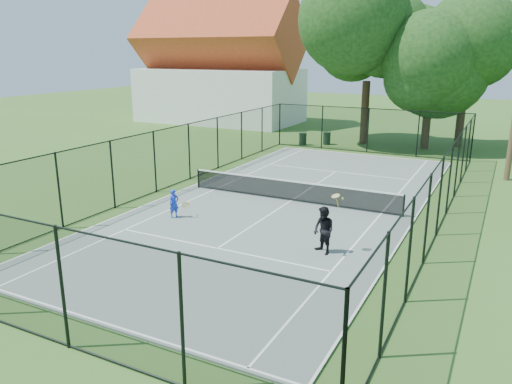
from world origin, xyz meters
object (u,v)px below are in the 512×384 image
at_px(tennis_net, 291,190).
at_px(player_blue, 174,204).
at_px(trash_bin_left, 303,139).
at_px(player_black, 324,230).
at_px(trash_bin_right, 327,138).

relative_size(tennis_net, player_blue, 8.61).
bearing_deg(trash_bin_left, player_blue, -84.87).
distance_m(tennis_net, player_black, 6.14).
relative_size(trash_bin_left, player_black, 0.44).
relative_size(trash_bin_right, player_black, 0.45).
bearing_deg(player_black, tennis_net, 123.35).
xyz_separation_m(tennis_net, trash_bin_right, (-3.44, 14.65, -0.12)).
bearing_deg(trash_bin_left, player_black, -66.14).
bearing_deg(tennis_net, player_black, -56.65).
bearing_deg(trash_bin_right, tennis_net, -76.80).
bearing_deg(player_black, trash_bin_right, 109.00).
height_order(trash_bin_left, player_black, player_black).
xyz_separation_m(trash_bin_left, player_black, (8.30, -18.78, 0.42)).
relative_size(trash_bin_left, player_blue, 0.75).
distance_m(tennis_net, trash_bin_right, 15.05).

